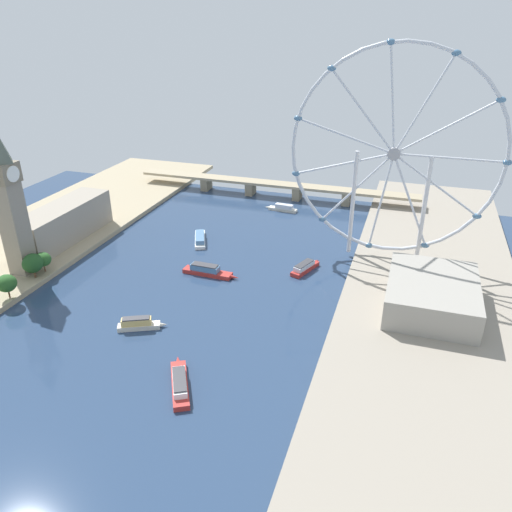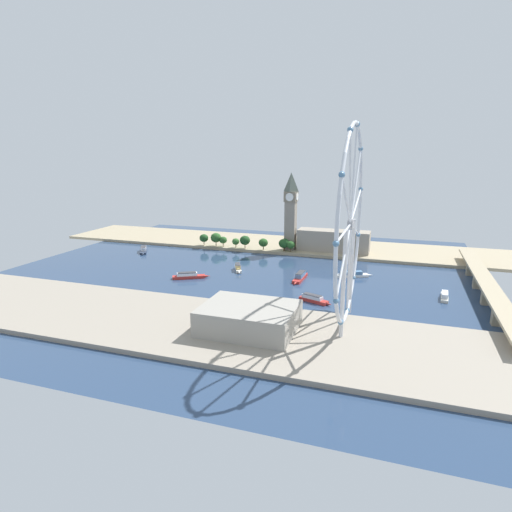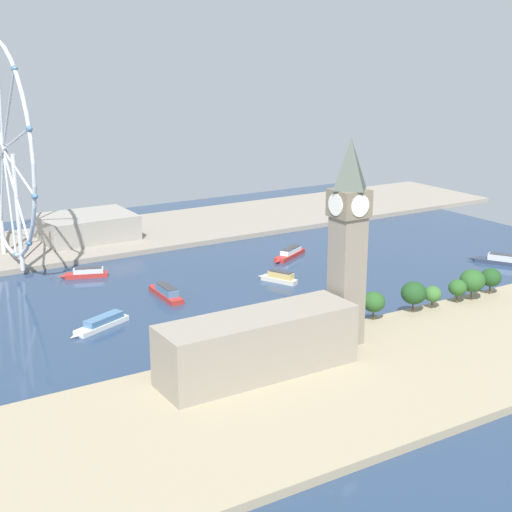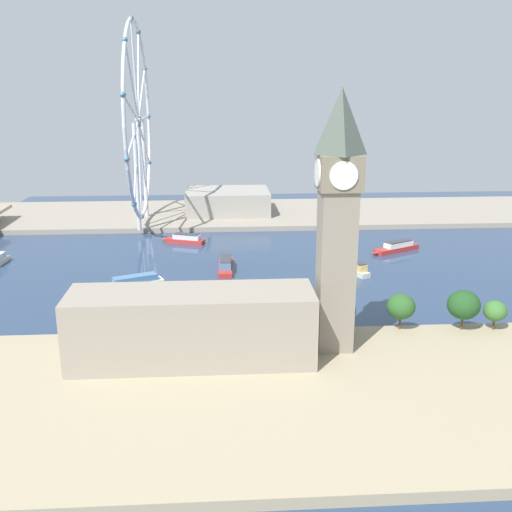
{
  "view_description": "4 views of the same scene",
  "coord_description": "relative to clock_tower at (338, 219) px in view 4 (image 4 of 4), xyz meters",
  "views": [
    {
      "loc": [
        106.48,
        -175.01,
        133.74
      ],
      "look_at": [
        24.82,
        75.77,
        6.01
      ],
      "focal_mm": 34.99,
      "sensor_mm": 36.0,
      "label": 1
    },
    {
      "loc": [
        346.11,
        132.27,
        106.14
      ],
      "look_at": [
        -21.64,
        8.0,
        11.49
      ],
      "focal_mm": 30.0,
      "sensor_mm": 36.0,
      "label": 2
    },
    {
      "loc": [
        -316.17,
        201.42,
        118.54
      ],
      "look_at": [
        -24.54,
        20.45,
        22.0
      ],
      "focal_mm": 52.5,
      "sensor_mm": 36.0,
      "label": 3
    },
    {
      "loc": [
        -274.28,
        59.2,
        85.86
      ],
      "look_at": [
        -14.71,
        42.23,
        11.37
      ],
      "focal_mm": 42.03,
      "sensor_mm": 36.0,
      "label": 4
    }
  ],
  "objects": [
    {
      "name": "parliament_block",
      "position": [
        -6.79,
        45.57,
        -31.55
      ],
      "size": [
        22.0,
        75.15,
        22.5
      ],
      "primitive_type": "cube",
      "color": "gray",
      "rests_on": "riverbank_left"
    },
    {
      "name": "tour_boat_2",
      "position": [
        149.49,
        55.7,
        -43.54
      ],
      "size": [
        13.11,
        25.75,
        5.39
      ],
      "rotation": [
        0.0,
        0.0,
        1.22
      ],
      "color": "#B22D28",
      "rests_on": "ground_plane"
    },
    {
      "name": "clock_tower",
      "position": [
        0.0,
        0.0,
        0.0
      ],
      "size": [
        13.81,
        13.81,
        82.43
      ],
      "color": "gray",
      "rests_on": "riverbank_left"
    },
    {
      "name": "riverbank_right",
      "position": [
        219.44,
        -22.22,
        -44.3
      ],
      "size": [
        90.0,
        520.0,
        3.0
      ],
      "primitive_type": "cube",
      "color": "gray",
      "rests_on": "ground_plane"
    },
    {
      "name": "tour_boat_6",
      "position": [
        124.68,
        -58.2,
        -43.56
      ],
      "size": [
        19.42,
        30.51,
        5.53
      ],
      "rotation": [
        0.0,
        0.0,
        2.07
      ],
      "color": "#B22D28",
      "rests_on": "ground_plane"
    },
    {
      "name": "tour_boat_4",
      "position": [
        88.23,
        -26.71,
        -43.24
      ],
      "size": [
        22.34,
        13.11,
        6.1
      ],
      "rotation": [
        0.0,
        0.0,
        0.44
      ],
      "color": "beige",
      "rests_on": "ground_plane"
    },
    {
      "name": "tour_boat_3",
      "position": [
        97.58,
        33.62,
        -43.34
      ],
      "size": [
        33.87,
        7.34,
        6.18
      ],
      "rotation": [
        0.0,
        0.0,
        6.25
      ],
      "color": "#B22D28",
      "rests_on": "ground_plane"
    },
    {
      "name": "riverside_hall",
      "position": [
        218.33,
        30.22,
        -35.27
      ],
      "size": [
        42.55,
        55.12,
        15.06
      ],
      "primitive_type": "cube",
      "color": "gray",
      "rests_on": "riverbank_right"
    },
    {
      "name": "ground_plane",
      "position": [
        95.38,
        -22.22,
        -45.8
      ],
      "size": [
        418.1,
        418.1,
        0.0
      ],
      "primitive_type": "plane",
      "color": "navy"
    },
    {
      "name": "ferris_wheel",
      "position": [
        190.2,
        83.36,
        18.61
      ],
      "size": [
        117.48,
        3.2,
        120.2
      ],
      "color": "silver",
      "rests_on": "riverbank_right"
    },
    {
      "name": "riverbank_left",
      "position": [
        -28.67,
        -22.22,
        -44.3
      ],
      "size": [
        90.0,
        520.0,
        3.0
      ],
      "primitive_type": "cube",
      "color": "tan",
      "rests_on": "ground_plane"
    },
    {
      "name": "tree_row_embankment",
      "position": [
        10.9,
        -44.2,
        -34.25
      ],
      "size": [
        14.48,
        110.54,
        14.84
      ],
      "color": "#513823",
      "rests_on": "riverbank_left"
    },
    {
      "name": "tour_boat_1",
      "position": [
        74.61,
        75.17,
        -43.69
      ],
      "size": [
        17.02,
        31.19,
        4.94
      ],
      "rotation": [
        0.0,
        0.0,
        1.99
      ],
      "color": "white",
      "rests_on": "ground_plane"
    }
  ]
}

